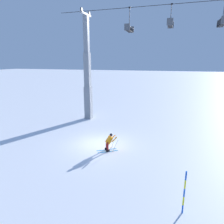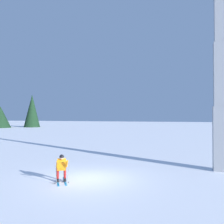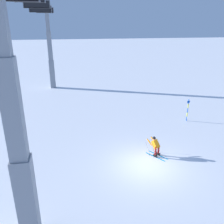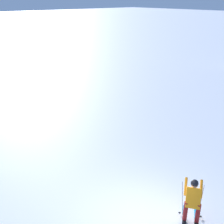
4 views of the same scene
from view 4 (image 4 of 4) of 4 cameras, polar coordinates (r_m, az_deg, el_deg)
The scene contains 2 objects.
ground_plane at distance 9.27m, azimuth 5.94°, elevation -21.24°, with size 260.00×260.00×0.00m, color white.
skier_carving_main at distance 9.01m, azimuth 16.24°, elevation -16.92°, with size 1.65×1.37×1.54m.
Camera 4 is at (-5.05, -4.41, 6.41)m, focal length 44.58 mm.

